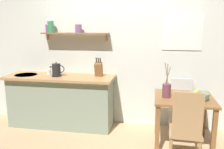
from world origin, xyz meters
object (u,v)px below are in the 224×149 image
at_px(dining_chair_far, 182,103).
at_px(knife_block, 99,69).
at_px(twig_vase, 166,90).
at_px(electric_kettle, 57,70).
at_px(dining_chair_near, 186,128).
at_px(dining_table, 183,106).
at_px(coffee_mug_by_sink, 49,72).
at_px(fruit_bowl, 199,95).

height_order(dining_chair_far, knife_block, knife_block).
height_order(twig_vase, electric_kettle, twig_vase).
xyz_separation_m(dining_chair_near, knife_block, (-1.29, 1.04, 0.47)).
xyz_separation_m(dining_table, dining_chair_near, (-0.03, -0.61, -0.06)).
relative_size(dining_chair_far, electric_kettle, 3.47).
height_order(twig_vase, knife_block, twig_vase).
bearing_deg(knife_block, coffee_mug_by_sink, 179.44).
xyz_separation_m(dining_chair_far, twig_vase, (-0.27, -0.52, 0.34)).
xyz_separation_m(dining_table, fruit_bowl, (0.19, -0.04, 0.18)).
height_order(dining_chair_near, dining_chair_far, dining_chair_near).
bearing_deg(knife_block, electric_kettle, -170.72).
distance_m(dining_chair_near, knife_block, 1.72).
bearing_deg(dining_table, electric_kettle, 171.04).
height_order(dining_table, dining_chair_far, dining_chair_far).
bearing_deg(electric_kettle, dining_table, -8.96).
bearing_deg(dining_chair_far, knife_block, -178.04).
bearing_deg(dining_table, dining_chair_far, 86.59).
relative_size(dining_chair_near, twig_vase, 2.03).
height_order(dining_chair_near, knife_block, knife_block).
relative_size(electric_kettle, coffee_mug_by_sink, 2.07).
bearing_deg(electric_kettle, dining_chair_near, -25.09).
xyz_separation_m(dining_chair_near, dining_chair_far, (0.06, 1.08, -0.05)).
height_order(dining_table, twig_vase, twig_vase).
xyz_separation_m(dining_table, coffee_mug_by_sink, (-2.20, 0.44, 0.33)).
bearing_deg(knife_block, fruit_bowl, -17.31).
bearing_deg(dining_chair_far, dining_chair_near, -93.17).
relative_size(knife_block, coffee_mug_by_sink, 2.61).
xyz_separation_m(fruit_bowl, electric_kettle, (-2.20, 0.36, 0.21)).
relative_size(dining_chair_far, fruit_bowl, 3.23).
relative_size(dining_table, fruit_bowl, 3.01).
bearing_deg(coffee_mug_by_sink, electric_kettle, -32.92).
bearing_deg(twig_vase, fruit_bowl, 0.66).
relative_size(dining_table, dining_chair_near, 0.81).
relative_size(dining_chair_far, coffee_mug_by_sink, 7.19).
xyz_separation_m(electric_kettle, coffee_mug_by_sink, (-0.19, 0.12, -0.06)).
bearing_deg(coffee_mug_by_sink, dining_chair_near, -25.81).
distance_m(dining_table, knife_block, 1.45).
distance_m(twig_vase, electric_kettle, 1.81).
xyz_separation_m(dining_chair_near, coffee_mug_by_sink, (-2.16, 1.05, 0.39)).
xyz_separation_m(dining_chair_far, fruit_bowl, (0.16, -0.52, 0.29)).
distance_m(dining_table, twig_vase, 0.34).
distance_m(dining_chair_far, knife_block, 1.45).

